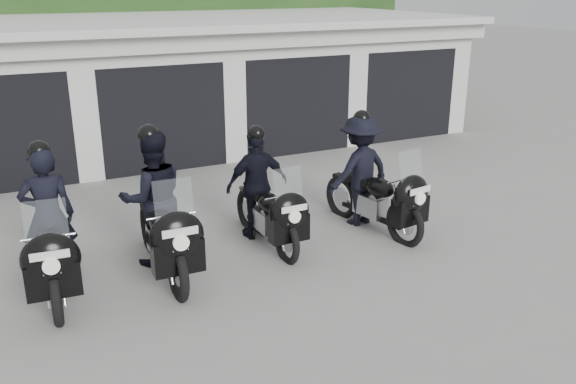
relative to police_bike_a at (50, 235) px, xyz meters
name	(u,v)px	position (x,y,z in m)	size (l,w,h in m)	color
ground	(280,277)	(2.75, -0.93, -0.79)	(80.00, 80.00, 0.00)	gray
garage_block	(134,85)	(2.75, 7.13, 0.64)	(16.40, 6.80, 2.96)	silver
background_vegetation	(106,17)	(3.12, 11.99, 1.98)	(20.00, 3.90, 5.80)	#1B3C15
police_bike_a	(50,235)	(0.00, 0.00, 0.00)	(0.80, 2.28, 1.98)	black
police_bike_b	(157,209)	(1.39, 0.07, 0.08)	(0.95, 2.36, 2.06)	black
police_bike_c	(262,193)	(3.05, 0.31, -0.01)	(1.00, 2.10, 1.83)	black
police_bike_d	(367,177)	(4.78, 0.10, 0.04)	(1.25, 2.22, 1.94)	black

